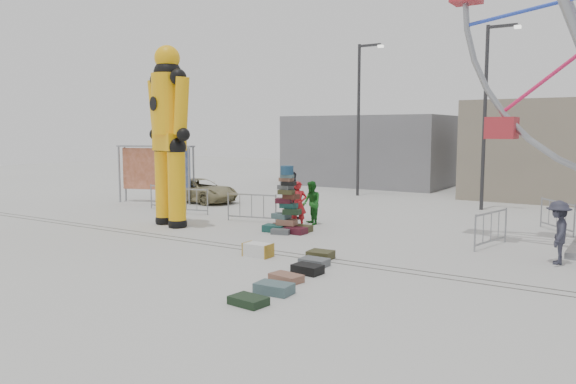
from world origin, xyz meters
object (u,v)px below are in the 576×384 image
Objects in this scene: lamp_post_right at (487,108)px; lamp_post_left at (360,112)px; crash_test_dummy at (169,129)px; suitcase_tower at (287,213)px; barricade_wheel_front at (491,229)px; pedestrian_green at (312,203)px; barricade_dummy_c at (252,208)px; pedestrian_red at (298,205)px; pedestrian_grey at (558,232)px; steamer_trunk at (258,250)px; barricade_dummy_b at (186,201)px; pedestrian_black at (293,195)px; parked_suv at (199,190)px; barricade_wheel_back at (557,216)px; barricade_dummy_a at (162,198)px; banner_scaffold at (156,160)px.

lamp_post_right is 1.00× the size of lamp_post_left.
suitcase_tower is at bearing 33.50° from crash_test_dummy.
crash_test_dummy is 11.54m from barricade_wheel_front.
pedestrian_green is (-0.08, 1.81, 0.17)m from suitcase_tower.
barricade_dummy_c is at bearing 103.79° from barricade_wheel_front.
pedestrian_grey is at bearing -38.81° from pedestrian_red.
lamp_post_right reaches higher than steamer_trunk.
crash_test_dummy is at bearing -71.44° from barricade_dummy_b.
pedestrian_black is (-1.30, 2.41, 0.31)m from suitcase_tower.
barricade_dummy_b is 3.92m from parked_suv.
suitcase_tower is 1.15× the size of barricade_wheel_front.
barricade_dummy_b is at bearing 139.15° from crash_test_dummy.
crash_test_dummy is 1.64× the size of parked_suv.
crash_test_dummy is 7.45m from parked_suv.
pedestrian_green is (-7.96, -3.25, 0.26)m from barricade_wheel_back.
pedestrian_black reaches higher than pedestrian_red.
barricade_dummy_c is at bearing -106.89° from barricade_wheel_back.
parked_suv is at bearing 90.23° from barricade_wheel_front.
banner_scaffold is at bearing 156.68° from barricade_dummy_a.
banner_scaffold is at bearing 151.38° from barricade_dummy_c.
barricade_dummy_c is (5.06, -0.28, 0.00)m from barricade_dummy_a.
banner_scaffold reaches higher than pedestrian_grey.
pedestrian_grey is (18.12, -3.30, -1.25)m from banner_scaffold.
pedestrian_black is at bearing 67.89° from crash_test_dummy.
pedestrian_black is at bearing -130.14° from lamp_post_right.
steamer_trunk is 5.68m from pedestrian_green.
barricade_dummy_b is (3.74, -1.96, -1.54)m from banner_scaffold.
barricade_dummy_a is at bearing -114.54° from barricade_wheel_back.
lamp_post_right is at bearing 58.92° from suitcase_tower.
banner_scaffold is at bearing 95.97° from barricade_wheel_front.
barricade_dummy_b is 5.73m from pedestrian_red.
banner_scaffold is 4.86× the size of steamer_trunk.
steamer_trunk is at bearing -127.62° from parked_suv.
barricade_dummy_a is at bearing 149.25° from steamer_trunk.
barricade_wheel_front is (2.12, -8.02, -3.93)m from lamp_post_right.
pedestrian_black reaches higher than steamer_trunk.
pedestrian_red is at bearing 44.98° from crash_test_dummy.
lamp_post_right is 13.90m from steamer_trunk.
barricade_dummy_c is 1.19× the size of pedestrian_grey.
pedestrian_green reaches higher than barricade_wheel_front.
steamer_trunk is 0.40× the size of barricade_dummy_b.
steamer_trunk is 0.40× the size of barricade_dummy_a.
crash_test_dummy is at bearing -105.89° from pedestrian_green.
pedestrian_grey is at bearing -109.81° from barricade_wheel_front.
lamp_post_left is 11.16m from pedestrian_red.
crash_test_dummy is 13.19m from pedestrian_grey.
barricade_dummy_c is 1.00× the size of barricade_wheel_front.
crash_test_dummy reaches higher than pedestrian_red.
barricade_dummy_b is at bearing -108.22° from lamp_post_left.
parked_suv is at bearing 140.28° from crash_test_dummy.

